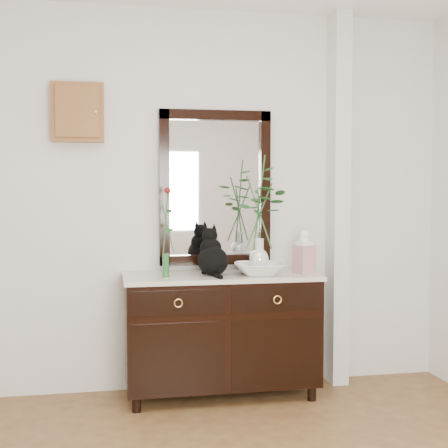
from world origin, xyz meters
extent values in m
cube|color=silver|center=(0.00, 1.98, 1.35)|extent=(3.60, 0.04, 2.70)
cube|color=silver|center=(1.00, 1.90, 1.35)|extent=(0.12, 0.20, 2.70)
cube|color=black|center=(0.10, 1.73, 0.46)|extent=(1.30, 0.50, 0.82)
cube|color=beige|center=(0.10, 1.73, 0.83)|extent=(1.33, 0.52, 0.03)
cube|color=black|center=(0.10, 1.97, 1.44)|extent=(0.80, 0.06, 1.10)
cube|color=white|center=(0.10, 1.98, 1.44)|extent=(0.66, 0.01, 0.96)
cube|color=brown|center=(-0.85, 1.94, 1.95)|extent=(0.35, 0.10, 0.40)
imported|color=white|center=(0.35, 1.65, 0.89)|extent=(0.36, 0.36, 0.08)
camera|label=1|loc=(-0.67, -2.43, 1.44)|focal=50.00mm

